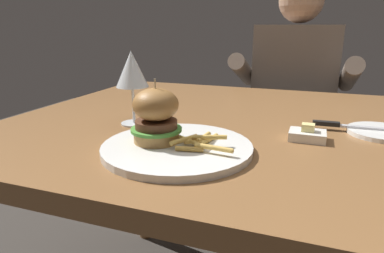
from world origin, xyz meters
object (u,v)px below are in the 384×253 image
burger_sandwich (156,115)px  diner_person (291,117)px  bread_plate (382,132)px  table_knife (357,127)px  main_plate (177,148)px  wine_glass (132,71)px  butter_dish (307,135)px

burger_sandwich → diner_person: diner_person is taller
bread_plate → table_knife: size_ratio=0.62×
main_plate → bread_plate: bearing=33.2°
wine_glass → diner_person: 1.00m
main_plate → butter_dish: size_ratio=3.89×
bread_plate → burger_sandwich: bearing=-149.8°
butter_dish → burger_sandwich: bearing=-151.1°
bread_plate → butter_dish: 0.19m
burger_sandwich → diner_person: 1.07m
wine_glass → table_knife: size_ratio=0.76×
main_plate → diner_person: 1.06m
bread_plate → main_plate: bearing=-146.8°
bread_plate → table_knife: 0.05m
table_knife → butter_dish: 0.14m
diner_person → main_plate: bearing=-98.3°
burger_sandwich → bread_plate: size_ratio=0.85×
main_plate → burger_sandwich: (-0.05, 0.00, 0.06)m
bread_plate → butter_dish: bearing=-147.7°
wine_glass → main_plate: bearing=-39.0°
table_knife → diner_person: size_ratio=0.20×
burger_sandwich → table_knife: 0.47m
butter_dish → diner_person: diner_person is taller
main_plate → butter_dish: bearing=33.8°
diner_person → bread_plate: bearing=-72.5°
main_plate → wine_glass: size_ratio=1.63×
main_plate → table_knife: (0.34, 0.26, 0.01)m
burger_sandwich → wine_glass: bearing=133.0°
wine_glass → bread_plate: 0.59m
wine_glass → table_knife: (0.52, 0.12, -0.12)m
burger_sandwich → wine_glass: size_ratio=0.70×
main_plate → burger_sandwich: bearing=176.8°
table_knife → wine_glass: bearing=-167.4°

